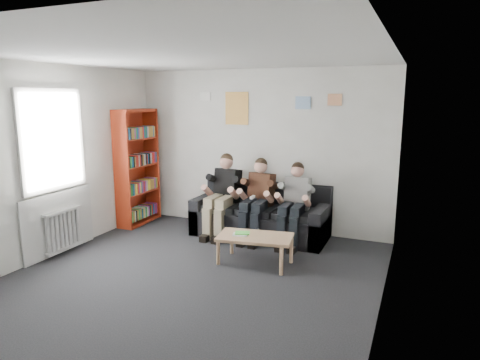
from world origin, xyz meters
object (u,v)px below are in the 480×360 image
Objects in this scene: coffee_table at (255,239)px; person_right at (294,204)px; bookshelf at (138,167)px; sofa at (261,218)px; person_left at (222,195)px; person_middle at (257,200)px.

coffee_table is 1.05m from person_right.
bookshelf is 2.89m from coffee_table.
sofa is 2.18× the size of coffee_table.
coffee_table is at bearing -36.41° from person_left.
person_right is (2.88, -0.02, -0.38)m from bookshelf.
coffee_table is (2.62, -1.00, -0.67)m from bookshelf.
person_right reaches higher than coffee_table.
person_right is at bearing -2.06° from bookshelf.
coffee_table is 1.40m from person_left.
bookshelf is 1.61× the size of person_right.
coffee_table is 0.77× the size of person_middle.
bookshelf is at bearing -175.56° from sofa.
sofa is 1.72× the size of person_right.
bookshelf is at bearing -171.59° from person_left.
sofa is at bearing 27.51° from person_left.
sofa is 1.07× the size of bookshelf.
sofa is at bearing 164.23° from person_right.
person_middle reaches higher than coffee_table.
coffee_table is 0.75× the size of person_left.
sofa is 2.39m from bookshelf.
sofa is 1.68× the size of person_middle.
person_right is at bearing 75.54° from coffee_table.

